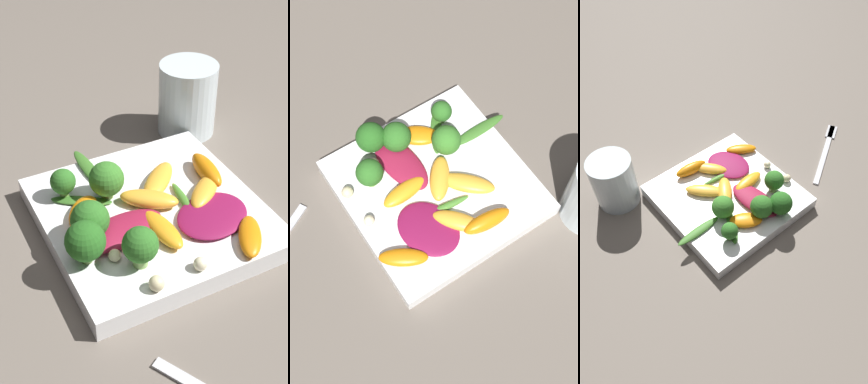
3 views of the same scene
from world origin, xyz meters
The scene contains 24 objects.
ground_plane centered at (0.00, 0.00, 0.00)m, with size 2.40×2.40×0.00m, color #6B6056.
plate centered at (0.00, 0.00, 0.01)m, with size 0.24×0.24×0.03m.
drinking_glass centered at (-0.16, 0.14, 0.05)m, with size 0.08×0.08×0.10m.
fork centered at (0.27, -0.03, 0.00)m, with size 0.18×0.11×0.01m.
radicchio_leaf_0 centered at (0.05, 0.05, 0.03)m, with size 0.10×0.11×0.01m.
radicchio_leaf_1 centered at (0.02, -0.05, 0.03)m, with size 0.06×0.11×0.01m.
orange_segment_0 centered at (-0.03, 0.03, 0.03)m, with size 0.07×0.07×0.02m.
orange_segment_1 centered at (-0.01, 0.00, 0.03)m, with size 0.06×0.07×0.02m.
orange_segment_2 centered at (0.10, 0.07, 0.03)m, with size 0.07×0.06×0.01m.
orange_segment_3 centered at (-0.02, -0.08, 0.03)m, with size 0.07×0.06×0.01m.
orange_segment_4 centered at (-0.02, 0.09, 0.04)m, with size 0.07×0.03×0.02m.
orange_segment_5 centered at (0.04, -0.01, 0.03)m, with size 0.07×0.03×0.02m.
orange_segment_6 centered at (0.01, 0.07, 0.03)m, with size 0.06×0.07×0.02m.
broccoli_floret_0 centered at (-0.04, -0.04, 0.05)m, with size 0.04×0.04×0.05m.
broccoli_floret_1 centered at (0.07, -0.05, 0.05)m, with size 0.04×0.04×0.05m.
broccoli_floret_2 centered at (0.04, -0.10, 0.05)m, with size 0.04×0.04×0.05m.
broccoli_floret_3 centered at (0.01, -0.08, 0.05)m, with size 0.04×0.04×0.05m.
broccoli_floret_4 centered at (-0.06, -0.08, 0.05)m, with size 0.03×0.03×0.04m.
arugula_sprig_0 centered at (-0.10, -0.04, 0.03)m, with size 0.09×0.02×0.01m.
arugula_sprig_1 centered at (-0.05, -0.07, 0.03)m, with size 0.05×0.07×0.00m.
arugula_sprig_2 centered at (0.01, 0.04, 0.03)m, with size 0.07×0.02×0.01m.
macadamia_nut_0 centered at (0.06, -0.07, 0.03)m, with size 0.01×0.01×0.01m.
macadamia_nut_1 centered at (0.11, 0.00, 0.03)m, with size 0.01×0.01×0.01m.
macadamia_nut_2 centered at (0.11, -0.05, 0.03)m, with size 0.02×0.02×0.02m.
Camera 3 is at (-0.30, -0.35, 0.58)m, focal length 35.00 mm.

